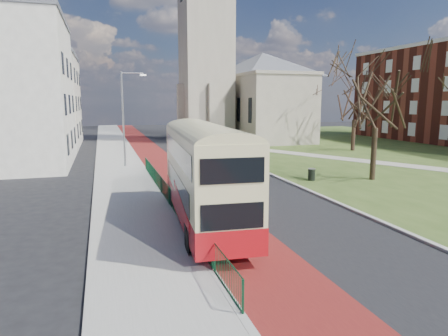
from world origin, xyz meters
name	(u,v)px	position (x,y,z in m)	size (l,w,h in m)	color
ground	(244,222)	(0.00, 0.00, 0.00)	(160.00, 160.00, 0.00)	black
road_carriageway	(188,161)	(1.50, 20.00, 0.01)	(9.00, 120.00, 0.01)	black
bus_lane	(160,162)	(-1.20, 20.00, 0.01)	(3.40, 120.00, 0.01)	#591414
pavement_west	(118,163)	(-5.00, 20.00, 0.06)	(4.00, 120.00, 0.12)	gray
kerb_west	(141,162)	(-3.00, 20.00, 0.07)	(0.25, 120.00, 0.13)	#999993
kerb_east	(228,156)	(6.10, 22.00, 0.07)	(0.25, 80.00, 0.13)	#999993
grass_green	(387,149)	(26.00, 22.00, 0.02)	(40.00, 80.00, 0.04)	#344C1B
footpath	(424,168)	(20.00, 10.00, 0.06)	(2.20, 36.00, 0.03)	#9E998C
pedestrian_railing	(169,196)	(-2.95, 4.00, 0.55)	(0.07, 24.00, 1.12)	#0D3C22
gothic_church	(237,48)	(12.56, 38.00, 13.13)	(16.38, 18.00, 40.00)	gray
street_block_near	(7,91)	(-14.00, 22.00, 6.51)	(10.30, 14.30, 13.00)	beige
street_block_far	(36,100)	(-14.00, 38.00, 5.76)	(10.30, 16.30, 11.50)	#BEB5A1
streetlamp	(125,114)	(-4.35, 18.00, 4.59)	(2.13, 0.18, 8.00)	gray
bus	(204,171)	(-1.94, 0.09, 2.57)	(3.31, 10.92, 4.50)	maroon
winter_tree_near	(378,86)	(12.43, 6.95, 6.76)	(8.74, 8.74, 9.70)	#2D2116
winter_tree_far	(355,95)	(21.46, 22.39, 6.33)	(8.14, 8.14, 9.08)	#332219
litter_bin	(312,174)	(8.00, 7.92, 0.48)	(0.65, 0.65, 0.87)	black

